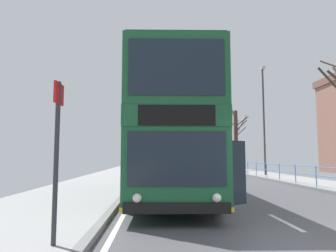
% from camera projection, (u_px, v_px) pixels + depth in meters
% --- Properties ---
extents(double_decker_bus_main, '(3.18, 10.25, 4.53)m').
position_uv_depth(double_decker_bus_main, '(171.00, 135.00, 11.96)').
color(double_decker_bus_main, '#19512D').
rests_on(double_decker_bus_main, ground).
extents(background_bus_far_lane, '(2.81, 9.53, 3.00)m').
position_uv_depth(background_bus_far_lane, '(209.00, 156.00, 33.76)').
color(background_bus_far_lane, red).
rests_on(background_bus_far_lane, ground).
extents(pedestrian_railing_far_kerb, '(0.05, 21.90, 0.98)m').
position_uv_depth(pedestrian_railing_far_kerb, '(316.00, 173.00, 14.70)').
color(pedestrian_railing_far_kerb, '#598CC6').
rests_on(pedestrian_railing_far_kerb, ground).
extents(bus_stop_sign_near, '(0.08, 0.44, 2.68)m').
position_uv_depth(bus_stop_sign_near, '(57.00, 143.00, 5.19)').
color(bus_stop_sign_near, '#2D2D33').
rests_on(bus_stop_sign_near, ground).
extents(street_lamp_far_side, '(0.28, 0.60, 8.60)m').
position_uv_depth(street_lamp_far_side, '(264.00, 112.00, 24.88)').
color(street_lamp_far_side, '#38383D').
rests_on(street_lamp_far_side, ground).
extents(bare_tree_far_00, '(3.10, 2.65, 7.55)m').
position_uv_depth(bare_tree_far_00, '(228.00, 138.00, 39.68)').
color(bare_tree_far_00, '#4C3D2D').
rests_on(bare_tree_far_00, ground).
extents(bare_tree_far_01, '(1.66, 2.05, 7.18)m').
position_uv_depth(bare_tree_far_01, '(236.00, 139.00, 33.16)').
color(bare_tree_far_01, '#423328').
rests_on(bare_tree_far_01, ground).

